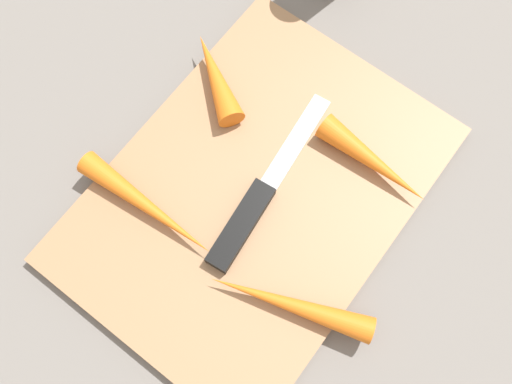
# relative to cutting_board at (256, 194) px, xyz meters

# --- Properties ---
(ground_plane) EXTENTS (1.40, 1.40, 0.00)m
(ground_plane) POSITION_rel_cutting_board_xyz_m (0.00, 0.00, -0.01)
(ground_plane) COLOR slate
(cutting_board) EXTENTS (0.36, 0.26, 0.01)m
(cutting_board) POSITION_rel_cutting_board_xyz_m (0.00, 0.00, 0.00)
(cutting_board) COLOR #99704C
(cutting_board) RESTS_ON ground_plane
(knife) EXTENTS (0.20, 0.04, 0.01)m
(knife) POSITION_rel_cutting_board_xyz_m (0.02, 0.01, 0.01)
(knife) COLOR #B7B7BC
(knife) RESTS_ON cutting_board
(carrot_longest) EXTENTS (0.03, 0.15, 0.02)m
(carrot_longest) POSITION_rel_cutting_board_xyz_m (0.07, -0.07, 0.02)
(carrot_longest) COLOR orange
(carrot_longest) RESTS_ON cutting_board
(carrot_long) EXTENTS (0.07, 0.15, 0.02)m
(carrot_long) POSITION_rel_cutting_board_xyz_m (0.07, 0.09, 0.02)
(carrot_long) COLOR orange
(carrot_long) RESTS_ON cutting_board
(carrot_shortest) EXTENTS (0.08, 0.10, 0.03)m
(carrot_shortest) POSITION_rel_cutting_board_xyz_m (-0.07, -0.10, 0.02)
(carrot_shortest) COLOR orange
(carrot_shortest) RESTS_ON cutting_board
(carrot_short) EXTENTS (0.03, 0.12, 0.03)m
(carrot_short) POSITION_rel_cutting_board_xyz_m (-0.09, 0.07, 0.02)
(carrot_short) COLOR orange
(carrot_short) RESTS_ON cutting_board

